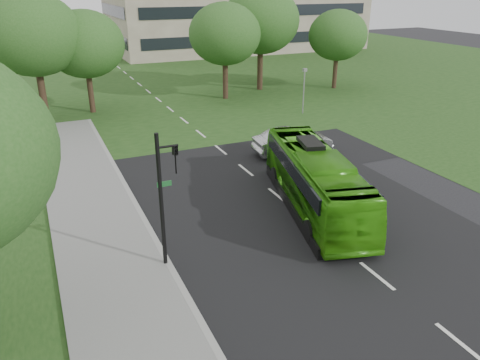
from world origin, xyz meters
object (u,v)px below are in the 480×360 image
(tree_park_b, at_px, (85,44))
(traffic_light, at_px, (165,191))
(tree_park_a, at_px, (33,35))
(tree_park_e, at_px, (338,35))
(sedan, at_px, (293,142))
(camera_pole, at_px, (304,85))
(tree_park_c, at_px, (225,34))
(bus, at_px, (315,180))
(tree_park_d, at_px, (261,21))

(tree_park_b, bearing_deg, traffic_light, -91.42)
(tree_park_a, xyz_separation_m, tree_park_e, (28.68, 0.71, -1.27))
(tree_park_b, distance_m, sedan, 20.03)
(tree_park_a, bearing_deg, camera_pole, -18.86)
(tree_park_c, bearing_deg, tree_park_b, -179.47)
(tree_park_a, height_order, sedan, tree_park_a)
(bus, xyz_separation_m, sedan, (3.00, 7.28, -0.63))
(bus, bearing_deg, tree_park_a, 130.72)
(camera_pole, bearing_deg, tree_park_c, 109.29)
(bus, relative_size, sedan, 2.06)
(tree_park_c, distance_m, tree_park_d, 5.48)
(bus, bearing_deg, tree_park_e, 67.96)
(tree_park_e, distance_m, traffic_light, 36.21)
(tree_park_c, relative_size, bus, 0.84)
(tree_park_e, relative_size, bus, 0.75)
(sedan, xyz_separation_m, traffic_light, (-11.03, -9.36, 2.39))
(camera_pole, bearing_deg, tree_park_a, 154.20)
(tree_park_e, bearing_deg, tree_park_b, 179.61)
(tree_park_a, distance_m, tree_park_d, 21.45)
(tree_park_a, relative_size, tree_park_c, 1.11)
(tree_park_c, relative_size, sedan, 1.72)
(tree_park_e, height_order, camera_pole, tree_park_e)
(tree_park_b, distance_m, traffic_light, 25.91)
(tree_park_d, bearing_deg, tree_park_e, -19.47)
(tree_park_d, xyz_separation_m, traffic_light, (-18.00, -28.27, -3.65))
(sedan, bearing_deg, tree_park_a, 46.74)
(tree_park_d, bearing_deg, bus, -110.85)
(tree_park_b, height_order, tree_park_c, tree_park_c)
(camera_pole, bearing_deg, sedan, -131.73)
(bus, xyz_separation_m, camera_pole, (9.00, 15.92, 0.99))
(sedan, xyz_separation_m, camera_pole, (6.00, 8.64, 1.62))
(tree_park_b, xyz_separation_m, tree_park_e, (24.86, -0.17, -0.30))
(tree_park_a, bearing_deg, tree_park_b, 12.98)
(tree_park_a, relative_size, tree_park_d, 0.97)
(tree_park_a, xyz_separation_m, sedan, (14.21, -15.54, -5.84))
(tree_park_b, relative_size, bus, 0.80)
(tree_park_b, relative_size, traffic_light, 1.54)
(bus, relative_size, traffic_light, 1.92)
(sedan, bearing_deg, bus, 161.90)
(tree_park_a, distance_m, tree_park_e, 28.72)
(tree_park_a, xyz_separation_m, tree_park_c, (16.32, 1.00, -0.69))
(bus, bearing_deg, tree_park_b, 121.87)
(bus, bearing_deg, camera_pole, 75.07)
(traffic_light, bearing_deg, camera_pole, 27.13)
(tree_park_c, height_order, tree_park_e, tree_park_c)
(traffic_light, bearing_deg, tree_park_a, 77.82)
(traffic_light, height_order, camera_pole, traffic_light)
(tree_park_b, bearing_deg, tree_park_e, -0.39)
(tree_park_d, xyz_separation_m, sedan, (-6.97, -18.90, -6.03))
(tree_park_a, height_order, camera_pole, tree_park_a)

